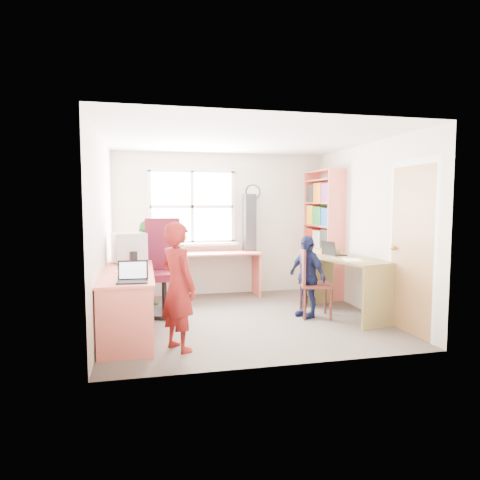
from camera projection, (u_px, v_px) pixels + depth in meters
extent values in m
cube|color=#4C433C|center=(244.00, 320.00, 5.78)|extent=(3.60, 3.40, 0.02)
cube|color=white|center=(244.00, 138.00, 5.57)|extent=(3.60, 3.40, 0.02)
cube|color=silver|center=(221.00, 224.00, 7.33)|extent=(3.60, 0.02, 2.40)
cube|color=silver|center=(286.00, 242.00, 4.01)|extent=(3.60, 0.02, 2.40)
cube|color=silver|center=(102.00, 232.00, 5.27)|extent=(0.02, 3.40, 2.40)
cube|color=silver|center=(368.00, 229.00, 6.07)|extent=(0.02, 3.40, 2.40)
cube|color=white|center=(192.00, 207.00, 7.17)|extent=(1.40, 0.01, 1.20)
cube|color=white|center=(192.00, 207.00, 7.17)|extent=(1.48, 0.04, 1.28)
cube|color=#A17345|center=(411.00, 251.00, 5.06)|extent=(0.02, 0.82, 2.00)
sphere|color=gold|center=(393.00, 248.00, 5.37)|extent=(0.07, 0.07, 0.07)
cylinder|color=black|center=(253.00, 192.00, 7.38)|extent=(0.26, 0.03, 0.26)
cylinder|color=white|center=(253.00, 192.00, 7.36)|extent=(0.22, 0.01, 0.22)
cube|color=#FF7765|center=(129.00, 268.00, 5.48)|extent=(0.60, 2.70, 0.03)
cube|color=#FF7765|center=(210.00, 253.00, 7.04)|extent=(1.65, 0.56, 0.03)
cube|color=#FF7765|center=(129.00, 296.00, 5.51)|extent=(0.56, 0.03, 0.72)
cube|color=#FF7765|center=(125.00, 325.00, 4.23)|extent=(0.56, 0.03, 0.72)
cube|color=#FF7765|center=(132.00, 279.00, 6.79)|extent=(0.56, 0.03, 0.72)
cube|color=#FF7765|center=(256.00, 274.00, 7.25)|extent=(0.03, 0.52, 0.72)
cube|color=#FF7765|center=(127.00, 315.00, 4.59)|extent=(0.54, 0.45, 0.72)
cube|color=olive|center=(347.00, 259.00, 5.92)|extent=(0.94, 1.51, 0.03)
cube|color=olive|center=(382.00, 297.00, 5.34)|extent=(0.60, 0.17, 0.78)
cube|color=olive|center=(317.00, 280.00, 6.56)|extent=(0.60, 0.17, 0.78)
cube|color=#FF7765|center=(336.00, 236.00, 6.71)|extent=(0.30, 0.02, 2.10)
cube|color=#FF7765|center=(312.00, 231.00, 7.68)|extent=(0.30, 0.02, 2.10)
cube|color=#FF7765|center=(324.00, 171.00, 7.10)|extent=(0.30, 1.00, 0.02)
cube|color=#FF7765|center=(322.00, 291.00, 7.28)|extent=(0.30, 1.00, 0.02)
cube|color=#FF7765|center=(323.00, 270.00, 7.25)|extent=(0.30, 1.00, 0.02)
cube|color=#FF7765|center=(323.00, 248.00, 7.22)|extent=(0.30, 1.00, 0.02)
cube|color=#FF7765|center=(323.00, 226.00, 7.18)|extent=(0.30, 1.00, 0.02)
cube|color=#FF7765|center=(324.00, 203.00, 7.15)|extent=(0.30, 1.00, 0.02)
cube|color=#FF7765|center=(324.00, 180.00, 7.12)|extent=(0.30, 1.00, 0.02)
cube|color=red|center=(330.00, 286.00, 6.98)|extent=(0.25, 0.28, 0.27)
cube|color=#1B4FA2|center=(322.00, 282.00, 7.29)|extent=(0.25, 0.30, 0.29)
cube|color=#208737|center=(315.00, 279.00, 7.58)|extent=(0.25, 0.26, 0.30)
cube|color=yellow|center=(330.00, 263.00, 6.94)|extent=(0.25, 0.28, 0.30)
cube|color=#7A3687|center=(322.00, 260.00, 7.25)|extent=(0.25, 0.30, 0.32)
cube|color=orange|center=(315.00, 259.00, 7.55)|extent=(0.25, 0.26, 0.29)
cube|color=#282828|center=(331.00, 240.00, 6.91)|extent=(0.25, 0.28, 0.32)
cube|color=silver|center=(323.00, 239.00, 7.22)|extent=(0.25, 0.30, 0.29)
cube|color=red|center=(316.00, 237.00, 7.51)|extent=(0.25, 0.26, 0.30)
cube|color=#1B4FA2|center=(331.00, 217.00, 6.88)|extent=(0.25, 0.28, 0.29)
cube|color=#208737|center=(323.00, 216.00, 7.19)|extent=(0.25, 0.30, 0.30)
cube|color=yellow|center=(316.00, 215.00, 7.48)|extent=(0.25, 0.26, 0.32)
cube|color=#7A3687|center=(332.00, 193.00, 6.84)|extent=(0.25, 0.28, 0.30)
cube|color=orange|center=(323.00, 193.00, 7.15)|extent=(0.25, 0.30, 0.32)
cube|color=#282828|center=(316.00, 194.00, 7.45)|extent=(0.25, 0.26, 0.29)
cylinder|color=black|center=(165.00, 312.00, 5.98)|extent=(0.64, 0.64, 0.06)
cylinder|color=black|center=(164.00, 294.00, 5.96)|extent=(0.07, 0.07, 0.47)
cube|color=#540F1E|center=(164.00, 276.00, 5.94)|extent=(0.52, 0.52, 0.10)
cube|color=#540F1E|center=(162.00, 244.00, 6.14)|extent=(0.49, 0.10, 0.73)
cylinder|color=#53211B|center=(305.00, 304.00, 5.69)|extent=(0.04, 0.04, 0.44)
cylinder|color=#53211B|center=(331.00, 304.00, 5.69)|extent=(0.04, 0.04, 0.44)
cylinder|color=#53211B|center=(301.00, 298.00, 6.03)|extent=(0.04, 0.04, 0.44)
cylinder|color=#53211B|center=(325.00, 298.00, 6.04)|extent=(0.04, 0.04, 0.44)
cube|color=#53211B|center=(316.00, 285.00, 5.84)|extent=(0.48, 0.48, 0.04)
cube|color=#53211B|center=(302.00, 267.00, 5.82)|extent=(0.11, 0.39, 0.48)
cube|color=#A5A6A9|center=(129.00, 262.00, 5.83)|extent=(0.36, 0.31, 0.02)
cube|color=#A5A6A9|center=(129.00, 247.00, 5.81)|extent=(0.50, 0.47, 0.39)
cube|color=#3F72F2|center=(144.00, 247.00, 5.91)|extent=(0.09, 0.31, 0.28)
cube|color=black|center=(133.00, 282.00, 4.38)|extent=(0.32, 0.24, 0.02)
cube|color=black|center=(133.00, 270.00, 4.48)|extent=(0.31, 0.07, 0.21)
cube|color=white|center=(133.00, 270.00, 4.48)|extent=(0.27, 0.05, 0.17)
cube|color=black|center=(335.00, 255.00, 6.19)|extent=(0.28, 0.35, 0.02)
cube|color=black|center=(329.00, 248.00, 6.13)|extent=(0.12, 0.31, 0.20)
cube|color=#3F72F2|center=(329.00, 248.00, 6.13)|extent=(0.10, 0.27, 0.16)
cube|color=black|center=(133.00, 258.00, 5.65)|extent=(0.11, 0.11, 0.17)
cube|color=black|center=(130.00, 254.00, 6.16)|extent=(0.09, 0.09, 0.16)
cube|color=black|center=(249.00, 223.00, 7.23)|extent=(0.21, 0.19, 0.96)
cube|color=red|center=(326.00, 251.00, 6.46)|extent=(0.34, 0.34, 0.06)
cube|color=white|center=(125.00, 272.00, 5.05)|extent=(0.27, 0.32, 0.00)
cube|color=white|center=(352.00, 260.00, 5.67)|extent=(0.31, 0.38, 0.00)
imported|color=#2A6A2B|center=(182.00, 243.00, 6.92)|extent=(0.20, 0.17, 0.32)
imported|color=maroon|center=(178.00, 286.00, 4.52)|extent=(0.54, 0.60, 1.37)
imported|color=#31762F|center=(150.00, 264.00, 6.36)|extent=(0.75, 0.80, 1.30)
imported|color=#141A3E|center=(307.00, 276.00, 5.85)|extent=(0.49, 0.71, 1.12)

